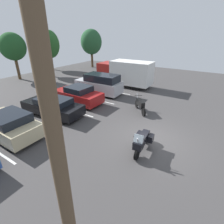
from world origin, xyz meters
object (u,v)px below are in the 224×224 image
at_px(car_red, 78,95).
at_px(utility_pole, 55,138).
at_px(box_truck, 125,73).
at_px(motorcycle_second, 140,105).
at_px(motorcycle_touring, 142,141).
at_px(car_black, 53,106).
at_px(car_champagne, 8,125).
at_px(car_silver, 100,84).

xyz_separation_m(car_red, utility_pole, (-8.70, -7.91, 3.33)).
bearing_deg(utility_pole, box_truck, 24.50).
height_order(car_red, box_truck, box_truck).
relative_size(motorcycle_second, utility_pole, 0.21).
bearing_deg(motorcycle_touring, car_black, 86.41).
bearing_deg(car_black, car_champagne, -177.55).
bearing_deg(box_truck, utility_pole, -155.50).
distance_m(motorcycle_touring, car_champagne, 7.68).
bearing_deg(car_silver, utility_pole, -146.17).
xyz_separation_m(car_champagne, car_silver, (9.10, 0.14, 0.23)).
bearing_deg(motorcycle_touring, motorcycle_second, 25.27).
bearing_deg(utility_pole, car_black, 53.04).
bearing_deg(car_champagne, motorcycle_touring, -68.21).
bearing_deg(motorcycle_second, car_silver, 70.59).
relative_size(motorcycle_second, car_black, 0.34).
bearing_deg(car_champagne, car_silver, 0.86).
distance_m(motorcycle_touring, car_black, 7.29).
relative_size(motorcycle_touring, car_champagne, 0.51).
xyz_separation_m(car_champagne, utility_pole, (-2.59, -7.70, 3.32)).
relative_size(car_champagne, utility_pole, 0.55).
xyz_separation_m(car_champagne, car_black, (3.31, 0.14, -0.07)).
bearing_deg(motorcycle_second, car_red, 102.62).
distance_m(car_black, utility_pole, 10.38).
height_order(car_champagne, car_silver, car_silver).
height_order(car_silver, box_truck, box_truck).
distance_m(motorcycle_second, utility_pole, 10.80).
height_order(motorcycle_touring, car_champagne, car_champagne).
distance_m(car_champagne, car_red, 6.11).
bearing_deg(motorcycle_touring, car_silver, 49.30).
height_order(car_red, utility_pole, utility_pole).
bearing_deg(car_black, motorcycle_second, -52.54).
height_order(motorcycle_second, box_truck, box_truck).
relative_size(car_silver, utility_pole, 0.60).
distance_m(motorcycle_second, car_black, 6.53).
distance_m(car_silver, utility_pole, 14.42).
height_order(car_black, car_red, car_red).
relative_size(car_champagne, car_silver, 0.92).
distance_m(car_black, car_red, 2.80).
xyz_separation_m(car_black, box_truck, (9.62, -0.77, 0.82)).
height_order(car_red, car_silver, car_silver).
bearing_deg(car_champagne, motorcycle_second, -34.71).
bearing_deg(car_red, car_black, -178.72).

